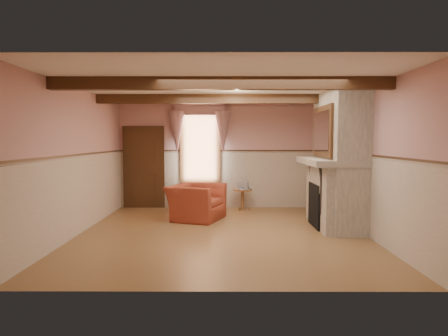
{
  "coord_description": "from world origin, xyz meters",
  "views": [
    {
      "loc": [
        0.07,
        -7.63,
        1.8
      ],
      "look_at": [
        0.04,
        0.8,
        1.21
      ],
      "focal_mm": 32.0,
      "sensor_mm": 36.0,
      "label": 1
    }
  ],
  "objects_px": {
    "armchair": "(196,202)",
    "side_table": "(242,200)",
    "bowl": "(332,157)",
    "mantel_clock": "(321,152)",
    "radiator": "(187,198)",
    "oil_lamp": "(327,151)"
  },
  "relations": [
    {
      "from": "bowl",
      "to": "armchair",
      "type": "bearing_deg",
      "value": 162.7
    },
    {
      "from": "radiator",
      "to": "mantel_clock",
      "type": "height_order",
      "value": "mantel_clock"
    },
    {
      "from": "side_table",
      "to": "armchair",
      "type": "bearing_deg",
      "value": -132.99
    },
    {
      "from": "side_table",
      "to": "radiator",
      "type": "height_order",
      "value": "radiator"
    },
    {
      "from": "side_table",
      "to": "mantel_clock",
      "type": "relative_size",
      "value": 2.29
    },
    {
      "from": "side_table",
      "to": "mantel_clock",
      "type": "distance_m",
      "value": 2.41
    },
    {
      "from": "armchair",
      "to": "bowl",
      "type": "xyz_separation_m",
      "value": [
        2.83,
        -0.88,
        1.07
      ]
    },
    {
      "from": "radiator",
      "to": "mantel_clock",
      "type": "distance_m",
      "value": 3.65
    },
    {
      "from": "armchair",
      "to": "side_table",
      "type": "distance_m",
      "value": 1.62
    },
    {
      "from": "armchair",
      "to": "radiator",
      "type": "xyz_separation_m",
      "value": [
        -0.35,
        1.35,
        -0.09
      ]
    },
    {
      "from": "radiator",
      "to": "oil_lamp",
      "type": "bearing_deg",
      "value": -32.72
    },
    {
      "from": "mantel_clock",
      "to": "oil_lamp",
      "type": "relative_size",
      "value": 0.86
    },
    {
      "from": "radiator",
      "to": "bowl",
      "type": "relative_size",
      "value": 1.86
    },
    {
      "from": "oil_lamp",
      "to": "radiator",
      "type": "bearing_deg",
      "value": 150.31
    },
    {
      "from": "radiator",
      "to": "oil_lamp",
      "type": "relative_size",
      "value": 2.5
    },
    {
      "from": "radiator",
      "to": "side_table",
      "type": "bearing_deg",
      "value": -9.83
    },
    {
      "from": "side_table",
      "to": "radiator",
      "type": "xyz_separation_m",
      "value": [
        -1.45,
        0.17,
        0.02
      ]
    },
    {
      "from": "armchair",
      "to": "side_table",
      "type": "height_order",
      "value": "armchair"
    },
    {
      "from": "side_table",
      "to": "oil_lamp",
      "type": "height_order",
      "value": "oil_lamp"
    },
    {
      "from": "armchair",
      "to": "mantel_clock",
      "type": "relative_size",
      "value": 5.06
    },
    {
      "from": "side_table",
      "to": "mantel_clock",
      "type": "height_order",
      "value": "mantel_clock"
    },
    {
      "from": "armchair",
      "to": "radiator",
      "type": "relative_size",
      "value": 1.73
    }
  ]
}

